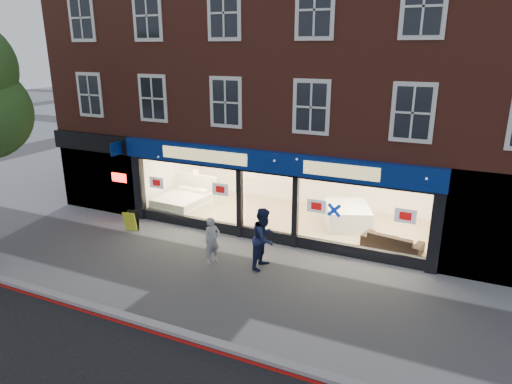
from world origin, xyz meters
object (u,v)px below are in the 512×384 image
Objects in this scene: a_board at (132,221)px; pedestrian_grey at (212,240)px; display_bed at (184,202)px; mattress_stack at (347,215)px; pedestrian_blue at (264,238)px; sofa at (392,241)px.

a_board is 4.23m from pedestrian_grey.
pedestrian_grey reaches higher than display_bed.
pedestrian_blue is at bearing -109.58° from mattress_stack.
pedestrian_blue is (1.61, 0.41, 0.21)m from pedestrian_grey.
display_bed reaches higher than sofa.
mattress_stack is (6.55, 1.18, 0.03)m from display_bed.
display_bed reaches higher than a_board.
pedestrian_blue reaches higher than sofa.
pedestrian_blue is (5.69, -0.61, 0.59)m from a_board.
display_bed is at bearing 8.45° from sofa.
mattress_stack is at bearing 13.41° from display_bed.
a_board is at bearing 102.83° from pedestrian_grey.
pedestrian_grey is at bearing 43.11° from sofa.
sofa is (8.46, -0.35, -0.07)m from display_bed.
pedestrian_grey is at bearing -23.40° from a_board.
sofa is 2.56× the size of a_board.
pedestrian_grey is 1.67m from pedestrian_blue.
pedestrian_grey is at bearing -123.62° from mattress_stack.
pedestrian_blue is at bearing -28.77° from display_bed.
display_bed is at bearing 65.70° from a_board.
mattress_stack is 4.60m from pedestrian_blue.
sofa is at bearing -30.77° from pedestrian_grey.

